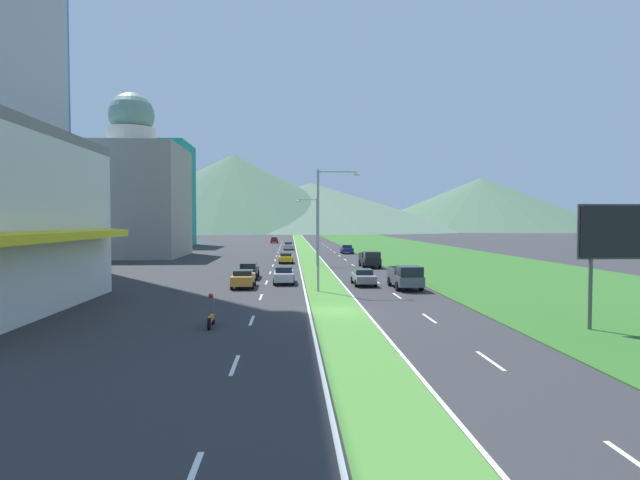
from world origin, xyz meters
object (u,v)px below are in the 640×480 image
(car_3, at_px, (274,240))
(pickup_truck_0, at_px, (370,259))
(street_lamp_mid, at_px, (315,227))
(car_0, at_px, (363,277))
(car_2, at_px, (347,249))
(pickup_truck_1, at_px, (406,277))
(car_1, at_px, (286,258))
(car_6, at_px, (243,278))
(billboard_roadside, at_px, (620,238))
(motorcycle_rider, at_px, (211,313))
(car_5, at_px, (249,270))
(car_7, at_px, (288,246))
(street_lamp_near, at_px, (323,221))
(car_4, at_px, (284,275))

(car_3, bearing_deg, pickup_truck_0, -168.80)
(street_lamp_mid, height_order, car_0, street_lamp_mid)
(car_2, xyz_separation_m, pickup_truck_0, (-0.15, -26.24, 0.21))
(pickup_truck_0, xyz_separation_m, pickup_truck_1, (-0.14, -19.55, 0.00))
(car_0, xyz_separation_m, car_1, (-7.01, 23.67, -0.01))
(pickup_truck_0, distance_m, pickup_truck_1, 19.55)
(car_2, distance_m, car_6, 46.27)
(pickup_truck_1, bearing_deg, billboard_roadside, 24.16)
(car_2, bearing_deg, pickup_truck_1, -0.37)
(pickup_truck_1, relative_size, motorcycle_rider, 2.70)
(car_3, distance_m, car_5, 80.70)
(car_3, xyz_separation_m, car_6, (0.12, -87.60, -0.00))
(car_3, relative_size, car_7, 1.01)
(pickup_truck_0, bearing_deg, motorcycle_rider, -22.39)
(car_3, relative_size, pickup_truck_1, 0.85)
(car_0, distance_m, car_3, 87.11)
(car_0, bearing_deg, motorcycle_rider, -32.04)
(street_lamp_mid, distance_m, car_6, 22.18)
(street_lamp_near, xyz_separation_m, car_4, (-3.16, 5.63, -4.82))
(car_6, bearing_deg, street_lamp_near, -114.45)
(street_lamp_near, height_order, car_5, street_lamp_near)
(car_1, xyz_separation_m, car_6, (-3.39, -24.80, 0.06))
(pickup_truck_0, distance_m, motorcycle_rider, 36.53)
(car_2, distance_m, pickup_truck_1, 45.80)
(street_lamp_near, height_order, car_2, street_lamp_near)
(pickup_truck_1, bearing_deg, motorcycle_rider, -44.07)
(car_5, bearing_deg, car_1, -11.09)
(billboard_roadside, height_order, car_6, billboard_roadside)
(car_4, bearing_deg, street_lamp_near, -150.69)
(pickup_truck_0, bearing_deg, street_lamp_near, -18.82)
(car_6, relative_size, pickup_truck_0, 0.75)
(car_1, distance_m, car_6, 25.03)
(street_lamp_near, distance_m, car_5, 12.86)
(car_7, distance_m, pickup_truck_0, 39.69)
(billboard_roadside, height_order, car_3, billboard_roadside)
(car_7, bearing_deg, street_lamp_near, -177.17)
(pickup_truck_1, bearing_deg, street_lamp_mid, -163.75)
(car_0, height_order, car_1, car_0)
(car_5, height_order, pickup_truck_1, pickup_truck_1)
(car_6, relative_size, pickup_truck_1, 0.75)
(car_7, xyz_separation_m, motorcycle_rider, (-3.87, -72.17, -0.04))
(street_lamp_mid, relative_size, pickup_truck_1, 1.57)
(car_1, relative_size, pickup_truck_0, 0.78)
(billboard_roadside, distance_m, car_0, 22.08)
(billboard_roadside, bearing_deg, car_3, 101.23)
(car_5, bearing_deg, car_7, -4.34)
(pickup_truck_1, bearing_deg, car_4, -112.96)
(street_lamp_near, height_order, motorcycle_rider, street_lamp_near)
(motorcycle_rider, bearing_deg, car_2, -13.19)
(billboard_roadside, relative_size, car_4, 1.50)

